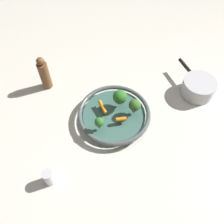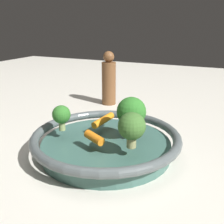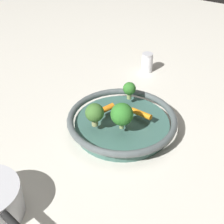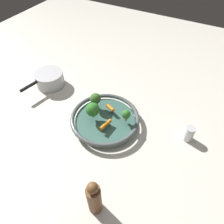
{
  "view_description": "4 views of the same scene",
  "coord_description": "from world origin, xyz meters",
  "px_view_note": "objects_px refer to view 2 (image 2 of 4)",
  "views": [
    {
      "loc": [
        -0.47,
        0.33,
        0.86
      ],
      "look_at": [
        -0.01,
        0.02,
        0.07
      ],
      "focal_mm": 38.6,
      "sensor_mm": 36.0,
      "label": 1
    },
    {
      "loc": [
        -0.47,
        -0.23,
        0.27
      ],
      "look_at": [
        0.02,
        -0.0,
        0.09
      ],
      "focal_mm": 44.22,
      "sensor_mm": 36.0,
      "label": 2
    },
    {
      "loc": [
        0.36,
        -0.66,
        0.6
      ],
      "look_at": [
        -0.02,
        -0.02,
        0.07
      ],
      "focal_mm": 54.1,
      "sensor_mm": 36.0,
      "label": 3
    },
    {
      "loc": [
        0.51,
        0.32,
        0.72
      ],
      "look_at": [
        -0.01,
        0.03,
        0.08
      ],
      "focal_mm": 33.19,
      "sensor_mm": 36.0,
      "label": 4
    }
  ],
  "objects_px": {
    "broccoli_floret_mid": "(131,112)",
    "pepper_mill": "(109,80)",
    "serving_bowl": "(106,142)",
    "broccoli_floret_large": "(61,115)",
    "broccoli_floret_edge": "(132,127)",
    "baby_carrot_center": "(92,137)",
    "baby_carrot_back": "(103,120)"
  },
  "relations": [
    {
      "from": "broccoli_floret_large",
      "to": "serving_bowl",
      "type": "bearing_deg",
      "value": -73.07
    },
    {
      "from": "broccoli_floret_edge",
      "to": "baby_carrot_center",
      "type": "bearing_deg",
      "value": 95.62
    },
    {
      "from": "baby_carrot_back",
      "to": "broccoli_floret_edge",
      "type": "distance_m",
      "value": 0.14
    },
    {
      "from": "baby_carrot_back",
      "to": "serving_bowl",
      "type": "bearing_deg",
      "value": -146.95
    },
    {
      "from": "broccoli_floret_mid",
      "to": "broccoli_floret_large",
      "type": "relative_size",
      "value": 1.38
    },
    {
      "from": "baby_carrot_back",
      "to": "broccoli_floret_edge",
      "type": "xyz_separation_m",
      "value": [
        -0.09,
        -0.1,
        0.03
      ]
    },
    {
      "from": "serving_bowl",
      "to": "broccoli_floret_large",
      "type": "distance_m",
      "value": 0.11
    },
    {
      "from": "serving_bowl",
      "to": "broccoli_floret_large",
      "type": "bearing_deg",
      "value": 106.93
    },
    {
      "from": "serving_bowl",
      "to": "baby_carrot_back",
      "type": "bearing_deg",
      "value": 33.05
    },
    {
      "from": "pepper_mill",
      "to": "broccoli_floret_edge",
      "type": "bearing_deg",
      "value": -148.94
    },
    {
      "from": "broccoli_floret_edge",
      "to": "baby_carrot_back",
      "type": "bearing_deg",
      "value": 49.4
    },
    {
      "from": "baby_carrot_back",
      "to": "broccoli_floret_edge",
      "type": "relative_size",
      "value": 0.99
    },
    {
      "from": "baby_carrot_back",
      "to": "broccoli_floret_large",
      "type": "relative_size",
      "value": 1.22
    },
    {
      "from": "baby_carrot_center",
      "to": "pepper_mill",
      "type": "height_order",
      "value": "pepper_mill"
    },
    {
      "from": "serving_bowl",
      "to": "broccoli_floret_edge",
      "type": "distance_m",
      "value": 0.1
    },
    {
      "from": "broccoli_floret_mid",
      "to": "pepper_mill",
      "type": "height_order",
      "value": "pepper_mill"
    },
    {
      "from": "serving_bowl",
      "to": "baby_carrot_back",
      "type": "distance_m",
      "value": 0.06
    },
    {
      "from": "broccoli_floret_large",
      "to": "broccoli_floret_edge",
      "type": "height_order",
      "value": "broccoli_floret_edge"
    },
    {
      "from": "baby_carrot_back",
      "to": "baby_carrot_center",
      "type": "bearing_deg",
      "value": -165.71
    },
    {
      "from": "broccoli_floret_mid",
      "to": "baby_carrot_back",
      "type": "bearing_deg",
      "value": 74.94
    },
    {
      "from": "serving_bowl",
      "to": "broccoli_floret_mid",
      "type": "relative_size",
      "value": 4.16
    },
    {
      "from": "serving_bowl",
      "to": "baby_carrot_center",
      "type": "height_order",
      "value": "baby_carrot_center"
    },
    {
      "from": "serving_bowl",
      "to": "baby_carrot_center",
      "type": "relative_size",
      "value": 7.1
    },
    {
      "from": "serving_bowl",
      "to": "broccoli_floret_mid",
      "type": "xyz_separation_m",
      "value": [
        0.02,
        -0.05,
        0.07
      ]
    },
    {
      "from": "broccoli_floret_mid",
      "to": "pepper_mill",
      "type": "relative_size",
      "value": 0.42
    },
    {
      "from": "broccoli_floret_mid",
      "to": "broccoli_floret_large",
      "type": "bearing_deg",
      "value": 110.87
    },
    {
      "from": "serving_bowl",
      "to": "broccoli_floret_large",
      "type": "relative_size",
      "value": 5.74
    },
    {
      "from": "broccoli_floret_large",
      "to": "pepper_mill",
      "type": "xyz_separation_m",
      "value": [
        0.36,
        0.06,
        -0.0
      ]
    },
    {
      "from": "baby_carrot_back",
      "to": "broccoli_floret_mid",
      "type": "height_order",
      "value": "broccoli_floret_mid"
    },
    {
      "from": "serving_bowl",
      "to": "broccoli_floret_mid",
      "type": "distance_m",
      "value": 0.08
    },
    {
      "from": "broccoli_floret_large",
      "to": "baby_carrot_center",
      "type": "bearing_deg",
      "value": -105.25
    },
    {
      "from": "broccoli_floret_large",
      "to": "broccoli_floret_mid",
      "type": "bearing_deg",
      "value": -69.13
    }
  ]
}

